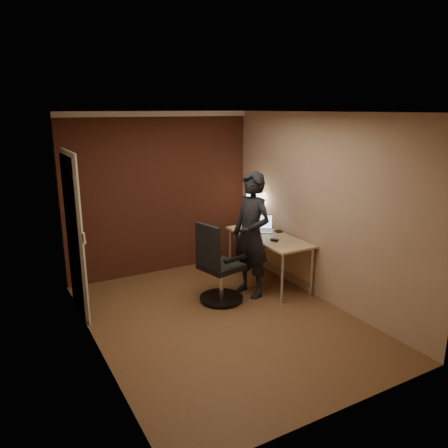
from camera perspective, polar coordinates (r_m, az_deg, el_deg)
The scene contains 8 objects.
room at distance 6.36m, azimuth -9.31°, elevation 4.07°, with size 4.00×4.00×4.00m.
desk at distance 6.51m, azimuth 6.33°, elevation -2.53°, with size 0.60×1.50×0.73m.
desk_lamp at distance 6.89m, azimuth 4.21°, elevation 3.18°, with size 0.22×0.22×0.54m.
laptop at distance 6.68m, azimuth 4.92°, elevation -0.32°, with size 0.42×0.40×0.23m.
mouse at distance 6.18m, azimuth 6.62°, elevation -2.09°, with size 0.06×0.10×0.03m, color black.
wallet at distance 6.64m, azimuth 7.10°, elevation -0.94°, with size 0.09×0.11×0.02m, color black.
office_chair at distance 5.82m, azimuth -0.87°, elevation -5.86°, with size 0.59×0.66×1.08m.
person at distance 5.97m, azimuth 3.60°, elevation -1.45°, with size 0.63×0.41×1.73m, color black.
Camera 1 is at (-2.38, -4.34, 2.54)m, focal length 35.00 mm.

